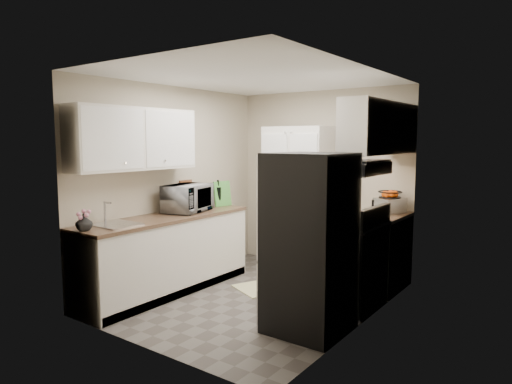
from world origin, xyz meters
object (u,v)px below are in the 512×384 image
(electric_range, at_px, (348,263))
(refrigerator, at_px, (310,243))
(toaster_oven, at_px, (390,206))
(wine_bottle, at_px, (218,194))
(pantry_cabinet, at_px, (299,199))
(microwave, at_px, (188,198))

(electric_range, xyz_separation_m, refrigerator, (-0.03, -0.80, 0.37))
(toaster_oven, bearing_deg, wine_bottle, -137.00)
(pantry_cabinet, xyz_separation_m, refrigerator, (1.14, -1.73, -0.15))
(microwave, height_order, wine_bottle, microwave)
(microwave, bearing_deg, wine_bottle, -14.77)
(pantry_cabinet, xyz_separation_m, microwave, (-0.82, -1.35, 0.09))
(toaster_oven, bearing_deg, electric_range, -74.11)
(electric_range, relative_size, wine_bottle, 3.44)
(wine_bottle, bearing_deg, pantry_cabinet, 43.39)
(wine_bottle, relative_size, toaster_oven, 1.00)
(pantry_cabinet, xyz_separation_m, electric_range, (1.17, -0.93, -0.52))
(microwave, bearing_deg, toaster_oven, -71.09)
(microwave, bearing_deg, pantry_cabinet, -45.59)
(electric_range, distance_m, toaster_oven, 1.10)
(wine_bottle, bearing_deg, toaster_oven, 20.80)
(electric_range, height_order, refrigerator, refrigerator)
(pantry_cabinet, distance_m, microwave, 1.58)
(pantry_cabinet, bearing_deg, electric_range, -38.22)
(pantry_cabinet, relative_size, refrigerator, 1.18)
(microwave, height_order, toaster_oven, microwave)
(wine_bottle, xyz_separation_m, toaster_oven, (2.10, 0.80, -0.07))
(wine_bottle, bearing_deg, microwave, -90.43)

